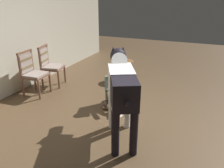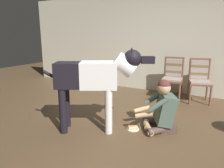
{
  "view_description": "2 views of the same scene",
  "coord_description": "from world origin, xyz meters",
  "px_view_note": "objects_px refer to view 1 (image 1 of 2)",
  "views": [
    {
      "loc": [
        -3.23,
        -1.32,
        2.09
      ],
      "look_at": [
        -0.23,
        -0.02,
        0.76
      ],
      "focal_mm": 35.24,
      "sensor_mm": 36.0,
      "label": 1
    },
    {
      "loc": [
        1.26,
        -2.89,
        1.49
      ],
      "look_at": [
        -0.22,
        -0.09,
        0.74
      ],
      "focal_mm": 33.34,
      "sensor_mm": 36.0,
      "label": 2
    }
  ],
  "objects_px": {
    "dining_chair_right_of_pair": "(49,64)",
    "person_sitting_on_floor": "(115,89)",
    "hot_dog_on_plate": "(117,114)",
    "dining_chair_left_of_pair": "(32,71)",
    "round_side_table": "(125,68)",
    "large_dog": "(121,85)"
  },
  "relations": [
    {
      "from": "person_sitting_on_floor",
      "to": "hot_dog_on_plate",
      "type": "distance_m",
      "value": 0.55
    },
    {
      "from": "hot_dog_on_plate",
      "to": "round_side_table",
      "type": "distance_m",
      "value": 1.92
    },
    {
      "from": "round_side_table",
      "to": "person_sitting_on_floor",
      "type": "bearing_deg",
      "value": -167.11
    },
    {
      "from": "dining_chair_left_of_pair",
      "to": "dining_chair_right_of_pair",
      "type": "relative_size",
      "value": 1.0
    },
    {
      "from": "dining_chair_right_of_pair",
      "to": "round_side_table",
      "type": "distance_m",
      "value": 1.91
    },
    {
      "from": "large_dog",
      "to": "hot_dog_on_plate",
      "type": "height_order",
      "value": "large_dog"
    },
    {
      "from": "person_sitting_on_floor",
      "to": "hot_dog_on_plate",
      "type": "bearing_deg",
      "value": -152.74
    },
    {
      "from": "dining_chair_left_of_pair",
      "to": "hot_dog_on_plate",
      "type": "bearing_deg",
      "value": -94.27
    },
    {
      "from": "dining_chair_left_of_pair",
      "to": "round_side_table",
      "type": "xyz_separation_m",
      "value": [
        1.66,
        -1.57,
        -0.23
      ]
    },
    {
      "from": "dining_chair_right_of_pair",
      "to": "hot_dog_on_plate",
      "type": "distance_m",
      "value": 2.29
    },
    {
      "from": "hot_dog_on_plate",
      "to": "large_dog",
      "type": "bearing_deg",
      "value": -152.74
    },
    {
      "from": "large_dog",
      "to": "hot_dog_on_plate",
      "type": "bearing_deg",
      "value": 27.26
    },
    {
      "from": "person_sitting_on_floor",
      "to": "large_dog",
      "type": "xyz_separation_m",
      "value": [
        -0.93,
        -0.48,
        0.51
      ]
    },
    {
      "from": "round_side_table",
      "to": "dining_chair_left_of_pair",
      "type": "bearing_deg",
      "value": 136.65
    },
    {
      "from": "dining_chair_left_of_pair",
      "to": "dining_chair_right_of_pair",
      "type": "distance_m",
      "value": 0.6
    },
    {
      "from": "dining_chair_left_of_pair",
      "to": "dining_chair_right_of_pair",
      "type": "bearing_deg",
      "value": -0.23
    },
    {
      "from": "hot_dog_on_plate",
      "to": "round_side_table",
      "type": "bearing_deg",
      "value": 16.29
    },
    {
      "from": "person_sitting_on_floor",
      "to": "hot_dog_on_plate",
      "type": "height_order",
      "value": "person_sitting_on_floor"
    },
    {
      "from": "dining_chair_left_of_pair",
      "to": "round_side_table",
      "type": "bearing_deg",
      "value": -43.35
    },
    {
      "from": "dining_chair_left_of_pair",
      "to": "large_dog",
      "type": "distance_m",
      "value": 2.49
    },
    {
      "from": "dining_chair_right_of_pair",
      "to": "person_sitting_on_floor",
      "type": "bearing_deg",
      "value": -100.55
    },
    {
      "from": "dining_chair_left_of_pair",
      "to": "large_dog",
      "type": "xyz_separation_m",
      "value": [
        -0.69,
        -2.38,
        0.31
      ]
    }
  ]
}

